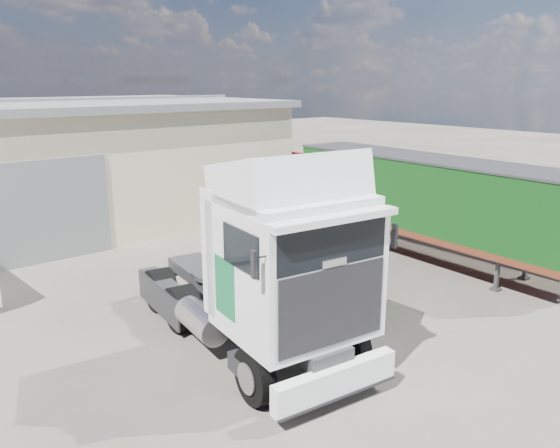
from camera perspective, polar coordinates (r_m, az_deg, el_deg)
ground at (r=13.50m, az=0.08°, el=-12.47°), size 120.00×120.00×0.00m
brick_boundary_wall at (r=24.98m, az=11.62°, el=3.09°), size 0.35×26.00×2.50m
tractor_unit at (r=12.04m, az=-1.01°, el=-5.24°), size 3.64×7.62×4.90m
box_trailer at (r=19.89m, az=14.77°, el=2.77°), size 2.79×10.99×3.62m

